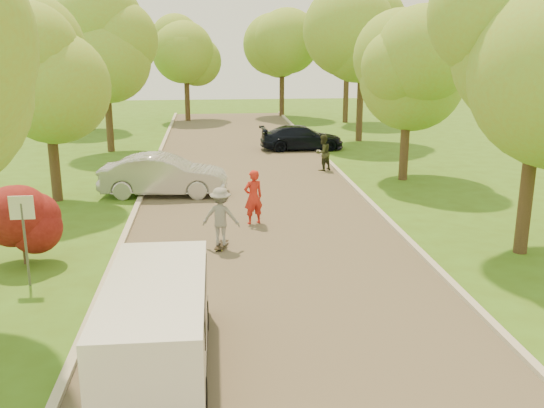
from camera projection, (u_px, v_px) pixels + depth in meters
name	position (u px, v px, depth m)	size (l,w,h in m)	color
ground	(299.00, 358.00, 10.97)	(100.00, 100.00, 0.00)	#3B5E16
road	(261.00, 227.00, 18.65)	(8.00, 60.00, 0.01)	#4C4438
curb_left	(127.00, 230.00, 18.23)	(0.18, 60.00, 0.12)	#B2AD9E
curb_right	(389.00, 222.00, 19.04)	(0.18, 60.00, 0.12)	#B2AD9E
street_sign	(23.00, 222.00, 13.82)	(0.55, 0.06, 2.17)	#59595E
red_shrub	(22.00, 223.00, 15.33)	(1.70, 1.70, 1.95)	#382619
tree_l_midb	(51.00, 70.00, 20.61)	(4.30, 4.20, 6.62)	#382619
tree_l_far	(108.00, 42.00, 30.02)	(4.92, 4.80, 7.79)	#382619
tree_r_midb	(414.00, 58.00, 23.79)	(4.51, 4.40, 7.01)	#382619
tree_r_far	(367.00, 35.00, 33.21)	(5.33, 5.20, 8.34)	#382619
tree_bg_a	(89.00, 44.00, 37.50)	(5.12, 5.00, 7.72)	#382619
tree_bg_b	(351.00, 41.00, 41.06)	(5.12, 5.00, 7.95)	#382619
tree_bg_c	(189.00, 48.00, 42.02)	(4.92, 4.80, 7.33)	#382619
tree_bg_d	(285.00, 44.00, 44.56)	(5.12, 5.00, 7.72)	#382619
minivan	(157.00, 323.00, 10.45)	(1.75, 4.37, 1.62)	white
silver_sedan	(164.00, 175.00, 22.32)	(1.61, 4.60, 1.52)	#ACACB1
dark_sedan	(302.00, 138.00, 31.72)	(1.77, 4.35, 1.26)	black
longboard	(221.00, 245.00, 16.77)	(0.42, 0.86, 0.10)	black
skateboarder	(221.00, 216.00, 16.55)	(1.04, 0.60, 1.62)	gray
person_striped	(253.00, 197.00, 18.77)	(0.63, 0.41, 1.73)	red
person_olive	(323.00, 153.00, 26.57)	(0.77, 0.60, 1.59)	#2D311D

